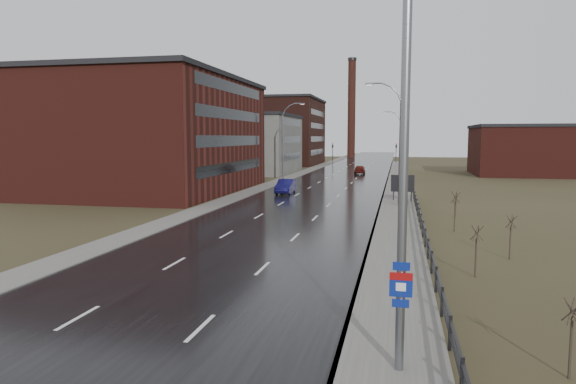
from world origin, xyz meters
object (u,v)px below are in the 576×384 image
at_px(streetlight_main, 391,151).
at_px(car_near, 286,187).
at_px(car_far, 360,170).
at_px(billboard, 403,184).

distance_m(streetlight_main, car_near, 45.02).
distance_m(streetlight_main, car_far, 76.71).
bearing_deg(car_near, streetlight_main, -75.79).
bearing_deg(billboard, streetlight_main, -90.95).
bearing_deg(car_near, billboard, -22.90).
height_order(streetlight_main, car_far, streetlight_main).
relative_size(billboard, car_far, 0.60).
relative_size(car_near, car_far, 1.08).
xyz_separation_m(streetlight_main, car_near, (-12.28, 42.99, -5.26)).
xyz_separation_m(streetlight_main, billboard, (0.63, 37.99, -4.25)).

